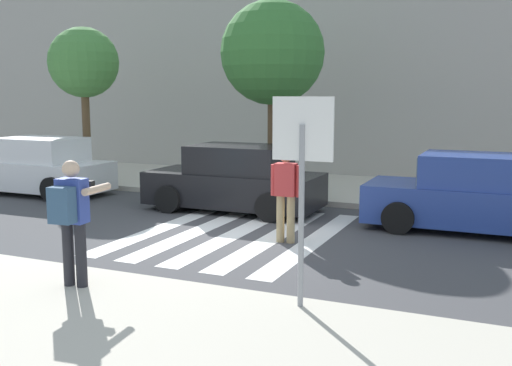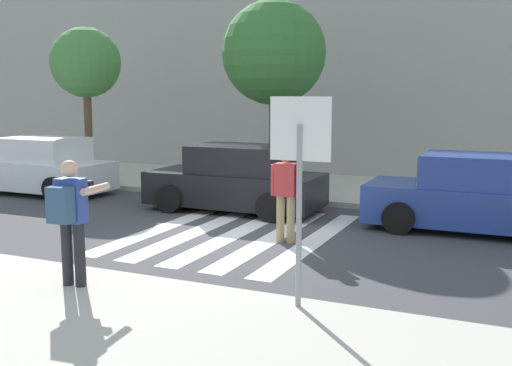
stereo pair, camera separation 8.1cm
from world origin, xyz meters
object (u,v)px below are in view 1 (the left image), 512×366
(parked_car_white, at_px, (39,168))
(street_tree_center, at_px, (272,53))
(stop_sign, at_px, (302,155))
(photographer_with_backpack, at_px, (72,212))
(parked_car_black, at_px, (235,180))
(parked_car_blue, at_px, (473,195))
(street_tree_west, at_px, (84,64))
(pedestrian_crossing, at_px, (286,191))

(parked_car_white, height_order, street_tree_center, street_tree_center)
(stop_sign, relative_size, photographer_with_backpack, 1.49)
(parked_car_black, relative_size, parked_car_blue, 1.00)
(stop_sign, distance_m, street_tree_center, 8.79)
(parked_car_white, distance_m, street_tree_west, 3.59)
(pedestrian_crossing, relative_size, parked_car_blue, 0.42)
(stop_sign, height_order, parked_car_blue, stop_sign)
(parked_car_blue, relative_size, street_tree_west, 0.90)
(stop_sign, xyz_separation_m, street_tree_west, (-9.71, 7.92, 1.61))
(pedestrian_crossing, bearing_deg, street_tree_center, 115.09)
(street_tree_center, bearing_deg, parked_car_white, -161.47)
(photographer_with_backpack, xyz_separation_m, street_tree_west, (-6.64, 8.45, 2.45))
(parked_car_white, height_order, parked_car_blue, same)
(pedestrian_crossing, distance_m, street_tree_west, 9.73)
(stop_sign, xyz_separation_m, parked_car_blue, (1.60, 5.79, -1.28))
(pedestrian_crossing, distance_m, parked_car_white, 8.50)
(photographer_with_backpack, xyz_separation_m, parked_car_black, (-0.60, 6.32, -0.44))
(parked_car_white, height_order, parked_car_black, same)
(photographer_with_backpack, height_order, parked_car_white, photographer_with_backpack)
(photographer_with_backpack, xyz_separation_m, parked_car_blue, (4.67, 6.32, -0.44))
(pedestrian_crossing, height_order, street_tree_center, street_tree_center)
(pedestrian_crossing, relative_size, parked_car_white, 0.42)
(stop_sign, distance_m, street_tree_west, 12.64)
(stop_sign, distance_m, parked_car_white, 11.33)
(stop_sign, distance_m, photographer_with_backpack, 3.23)
(street_tree_center, bearing_deg, parked_car_blue, -21.55)
(stop_sign, bearing_deg, parked_car_black, 122.33)
(parked_car_white, bearing_deg, parked_car_blue, 0.00)
(stop_sign, xyz_separation_m, parked_car_black, (-3.67, 5.79, -1.28))
(stop_sign, relative_size, parked_car_white, 0.63)
(stop_sign, height_order, street_tree_center, street_tree_center)
(stop_sign, xyz_separation_m, pedestrian_crossing, (-1.50, 3.42, -1.04))
(photographer_with_backpack, bearing_deg, parked_car_black, 95.39)
(street_tree_west, bearing_deg, parked_car_blue, -10.67)
(parked_car_blue, distance_m, street_tree_west, 11.86)
(street_tree_west, distance_m, street_tree_center, 6.14)
(street_tree_center, bearing_deg, photographer_with_backpack, -86.58)
(stop_sign, relative_size, street_tree_west, 0.56)
(parked_car_blue, xyz_separation_m, street_tree_west, (-11.31, 2.13, 2.90))
(stop_sign, xyz_separation_m, photographer_with_backpack, (-3.07, -0.52, -0.84))
(parked_car_white, bearing_deg, parked_car_black, 0.00)
(stop_sign, bearing_deg, pedestrian_crossing, 113.72)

